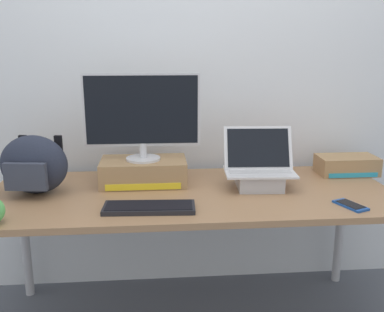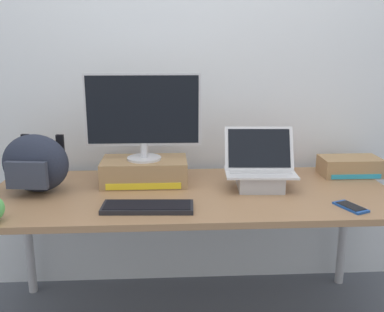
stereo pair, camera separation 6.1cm
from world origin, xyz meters
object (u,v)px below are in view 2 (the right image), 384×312
open_laptop (260,175)px  cell_phone (351,207)px  messenger_backpack (35,164)px  coffee_mug (279,163)px  toner_box_cyan (350,166)px  toner_box_yellow (145,171)px  desktop_monitor (143,114)px  external_keyboard (148,207)px

open_laptop → cell_phone: 0.46m
messenger_backpack → coffee_mug: bearing=19.6°
open_laptop → toner_box_cyan: open_laptop is taller
open_laptop → toner_box_cyan: 0.58m
open_laptop → toner_box_cyan: (0.54, 0.19, -0.02)m
messenger_backpack → open_laptop: bearing=7.3°
cell_phone → toner_box_yellow: bearing=133.6°
desktop_monitor → cell_phone: bearing=-23.4°
open_laptop → toner_box_cyan: bearing=23.1°
messenger_backpack → toner_box_cyan: bearing=14.1°
external_keyboard → coffee_mug: bearing=39.9°
coffee_mug → toner_box_cyan: size_ratio=0.40×
desktop_monitor → toner_box_cyan: desktop_monitor is taller
open_laptop → toner_box_cyan: size_ratio=1.12×
messenger_backpack → coffee_mug: 1.30m
messenger_backpack → toner_box_cyan: size_ratio=1.08×
toner_box_cyan → desktop_monitor: bearing=-175.9°
open_laptop → messenger_backpack: open_laptop is taller
messenger_backpack → external_keyboard: bearing=-18.6°
desktop_monitor → toner_box_cyan: size_ratio=1.82×
open_laptop → external_keyboard: (-0.55, -0.27, -0.06)m
toner_box_yellow → external_keyboard: 0.39m
desktop_monitor → external_keyboard: 0.52m
external_keyboard → coffee_mug: size_ratio=3.15×
messenger_backpack → toner_box_cyan: (1.64, 0.19, -0.09)m
toner_box_yellow → desktop_monitor: (-0.00, -0.00, 0.30)m
external_keyboard → coffee_mug: 0.90m
toner_box_cyan → toner_box_yellow: bearing=-176.0°
desktop_monitor → toner_box_cyan: bearing=4.8°
toner_box_yellow → desktop_monitor: desktop_monitor is taller
toner_box_yellow → open_laptop: size_ratio=1.22×
toner_box_yellow → open_laptop: 0.59m
cell_phone → messenger_backpack: bearing=145.9°
coffee_mug → toner_box_cyan: same height
messenger_backpack → cell_phone: size_ratio=2.04×
toner_box_yellow → external_keyboard: size_ratio=1.07×
messenger_backpack → toner_box_yellow: bearing=19.7°
open_laptop → external_keyboard: bearing=-150.8°
open_laptop → desktop_monitor: bearing=172.3°
cell_phone → coffee_mug: bearing=84.9°
cell_phone → open_laptop: bearing=116.8°
desktop_monitor → messenger_backpack: bearing=-167.1°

